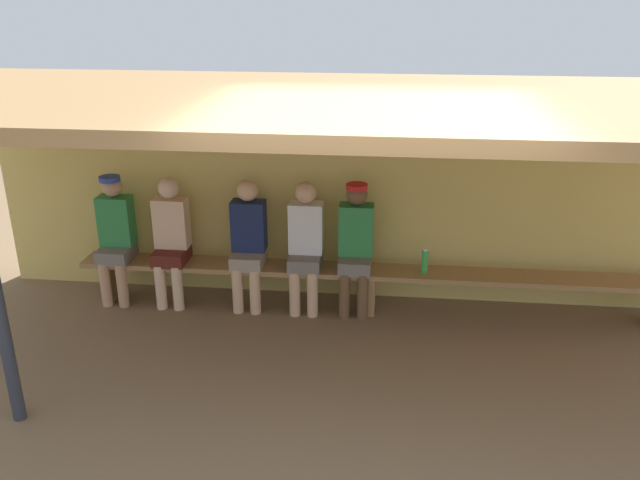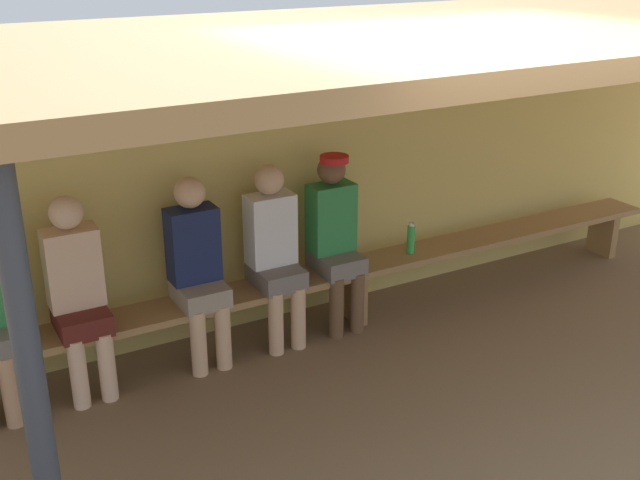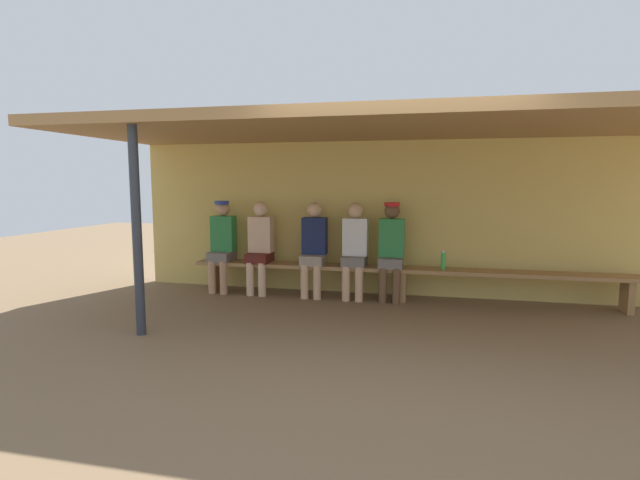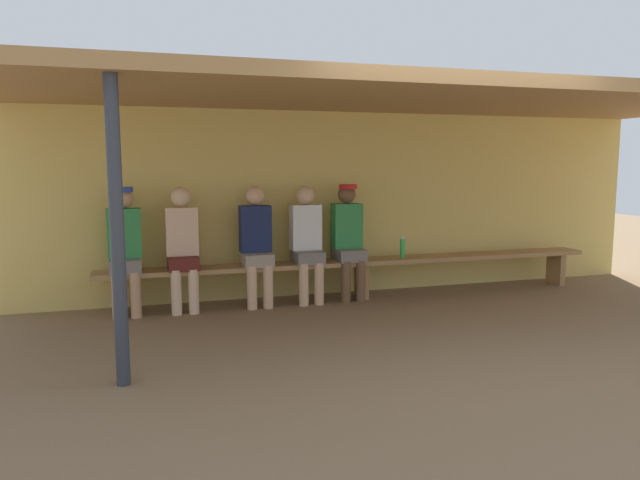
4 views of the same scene
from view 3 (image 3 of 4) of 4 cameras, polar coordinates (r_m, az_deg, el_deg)
ground_plane at (r=5.20m, az=8.99°, el=-11.25°), size 24.00×24.00×0.00m
back_wall at (r=6.96m, az=10.26°, el=2.56°), size 8.00×0.20×2.20m
dugout_roof at (r=5.68m, az=9.91°, el=13.33°), size 8.00×2.80×0.12m
support_post at (r=5.31m, az=-21.07°, el=0.89°), size 0.10×0.10×2.20m
bench at (r=6.61m, az=9.95°, el=-3.90°), size 6.00×0.36×0.46m
player_middle at (r=6.96m, az=-7.21°, el=-0.45°), size 0.34×0.42×1.34m
player_leftmost at (r=6.73m, az=-0.75°, el=-0.64°), size 0.34×0.42×1.34m
player_shirtless_tan at (r=7.18m, az=-11.63°, el=-0.17°), size 0.34×0.42×1.34m
player_in_blue at (r=6.57m, az=8.52°, el=-0.77°), size 0.34×0.42×1.34m
player_near_post at (r=6.62m, az=4.18°, el=-0.79°), size 0.34×0.42×1.34m
water_bottle_green at (r=6.56m, az=14.53°, el=-2.37°), size 0.06×0.06×0.25m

